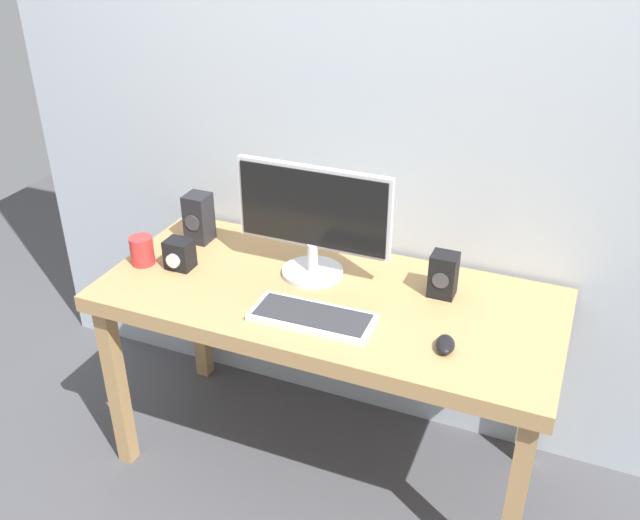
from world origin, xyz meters
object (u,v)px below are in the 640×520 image
keyboard_primary (313,317)px  mouse (445,344)px  desk (328,312)px  speaker_right (443,275)px  coffee_mug (142,250)px  speaker_left (199,218)px  audio_controller (179,254)px  monitor (313,218)px

keyboard_primary → mouse: 0.42m
desk → speaker_right: bearing=21.3°
desk → coffee_mug: size_ratio=14.75×
keyboard_primary → mouse: size_ratio=4.21×
desk → speaker_right: (0.35, 0.14, 0.15)m
speaker_left → audio_controller: speaker_left is taller
monitor → speaker_left: (-0.50, 0.06, -0.12)m
desk → monitor: bearing=133.0°
coffee_mug → speaker_left: bearing=68.0°
keyboard_primary → speaker_left: size_ratio=2.10×
desk → keyboard_primary: 0.19m
mouse → coffee_mug: size_ratio=0.90×
keyboard_primary → mouse: bearing=1.5°
coffee_mug → mouse: bearing=-4.6°
speaker_right → audio_controller: speaker_right is taller
mouse → speaker_left: (-1.03, 0.33, 0.08)m
desk → speaker_left: size_ratio=8.21×
keyboard_primary → audio_controller: 0.58m
monitor → speaker_left: monitor is taller
desk → mouse: mouse is taller
monitor → speaker_left: bearing=172.7°
desk → speaker_right: 0.41m
keyboard_primary → speaker_right: (0.34, 0.31, 0.06)m
coffee_mug → speaker_right: bearing=11.1°
keyboard_primary → desk: bearing=95.2°
speaker_left → coffee_mug: size_ratio=1.80×
mouse → speaker_right: size_ratio=0.62×
coffee_mug → audio_controller: bearing=10.2°
desk → coffee_mug: coffee_mug is taller
desk → mouse: (0.43, -0.16, 0.09)m
monitor → coffee_mug: monitor is taller
keyboard_primary → audio_controller: size_ratio=3.70×
monitor → keyboard_primary: (0.11, -0.27, -0.20)m
speaker_left → coffee_mug: 0.26m
monitor → coffee_mug: 0.64m
audio_controller → coffee_mug: size_ratio=1.02×
mouse → keyboard_primary: bearing=170.3°
coffee_mug → desk: bearing=5.6°
mouse → coffee_mug: (-1.12, 0.09, 0.04)m
desk → keyboard_primary: bearing=-84.8°
mouse → audio_controller: audio_controller is taller
monitor → speaker_right: size_ratio=3.63×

